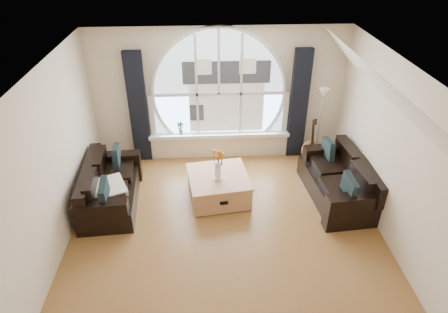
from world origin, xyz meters
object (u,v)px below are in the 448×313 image
at_px(sofa_left, 110,185).
at_px(potted_plant, 180,128).
at_px(vase_flowers, 218,160).
at_px(floor_lamp, 319,126).
at_px(sofa_right, 338,179).
at_px(coffee_chest, 219,186).
at_px(guitar, 311,140).

xyz_separation_m(sofa_left, potted_plant, (1.17, 1.52, 0.29)).
bearing_deg(vase_flowers, floor_lamp, 31.35).
bearing_deg(sofa_right, sofa_left, 174.15).
relative_size(sofa_right, floor_lamp, 1.12).
height_order(coffee_chest, potted_plant, potted_plant).
bearing_deg(vase_flowers, guitar, 31.21).
bearing_deg(vase_flowers, sofa_left, 178.99).
relative_size(coffee_chest, potted_plant, 3.74).
height_order(sofa_left, guitar, guitar).
relative_size(sofa_right, vase_flowers, 2.57).
relative_size(sofa_right, coffee_chest, 1.72).
relative_size(guitar, potted_plant, 3.80).
relative_size(sofa_left, floor_lamp, 1.07).
relative_size(vase_flowers, floor_lamp, 0.44).
distance_m(guitar, potted_plant, 2.67).
distance_m(sofa_right, coffee_chest, 2.14).
distance_m(sofa_left, guitar, 3.98).
relative_size(coffee_chest, vase_flowers, 1.49).
distance_m(sofa_left, potted_plant, 1.94).
bearing_deg(coffee_chest, sofa_left, 173.95).
relative_size(vase_flowers, guitar, 0.66).
bearing_deg(sofa_left, sofa_right, -4.29).
height_order(sofa_right, guitar, guitar).
bearing_deg(sofa_left, potted_plant, 48.66).
xyz_separation_m(vase_flowers, potted_plant, (-0.70, 1.55, -0.17)).
distance_m(coffee_chest, guitar, 2.22).
bearing_deg(guitar, floor_lamp, 32.15).
distance_m(floor_lamp, guitar, 0.33).
bearing_deg(sofa_left, vase_flowers, -4.61).
distance_m(sofa_left, vase_flowers, 1.93).
relative_size(sofa_right, potted_plant, 6.45).
distance_m(sofa_left, floor_lamp, 4.17).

